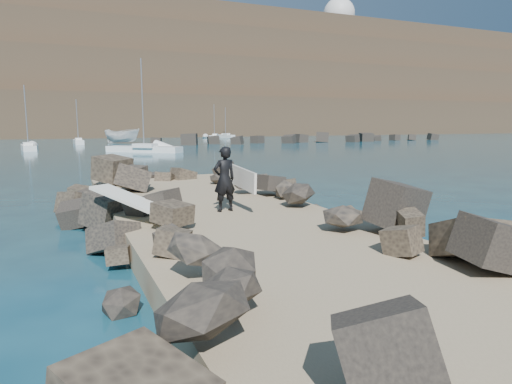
# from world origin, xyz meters

# --- Properties ---
(ground) EXTENTS (800.00, 800.00, 0.00)m
(ground) POSITION_xyz_m (0.00, 0.00, 0.00)
(ground) COLOR #0F384C
(ground) RESTS_ON ground
(jetty) EXTENTS (6.00, 26.00, 0.60)m
(jetty) POSITION_xyz_m (0.00, -2.00, 0.30)
(jetty) COLOR #8C7759
(jetty) RESTS_ON ground
(riprap_left) EXTENTS (2.60, 22.00, 1.00)m
(riprap_left) POSITION_xyz_m (-2.90, -1.50, 0.50)
(riprap_left) COLOR black
(riprap_left) RESTS_ON ground
(riprap_right) EXTENTS (2.60, 22.00, 1.00)m
(riprap_right) POSITION_xyz_m (2.90, -1.50, 0.50)
(riprap_right) COLOR black
(riprap_right) RESTS_ON ground
(breakwater_secondary) EXTENTS (52.00, 4.00, 1.20)m
(breakwater_secondary) POSITION_xyz_m (35.00, 55.00, 0.60)
(breakwater_secondary) COLOR black
(breakwater_secondary) RESTS_ON ground
(headland) EXTENTS (360.00, 140.00, 32.00)m
(headland) POSITION_xyz_m (10.00, 160.00, 16.00)
(headland) COLOR #2D4919
(headland) RESTS_ON ground
(surfboard_resting) EXTENTS (2.04, 2.47, 0.09)m
(surfboard_resting) POSITION_xyz_m (-2.61, 1.04, 1.04)
(surfboard_resting) COLOR white
(surfboard_resting) RESTS_ON riprap_left
(boat_imported) EXTENTS (6.21, 5.43, 2.33)m
(boat_imported) POSITION_xyz_m (5.14, 64.20, 1.17)
(boat_imported) COLOR silver
(boat_imported) RESTS_ON ground
(surfer_with_board) EXTENTS (0.89, 2.34, 1.88)m
(surfer_with_board) POSITION_xyz_m (0.11, 1.38, 1.55)
(surfer_with_board) COLOR black
(surfer_with_board) RESTS_ON jetty
(radome) EXTENTS (12.11, 12.11, 19.17)m
(radome) POSITION_xyz_m (98.91, 146.04, 43.14)
(radome) COLOR white
(radome) RESTS_ON headland
(sailboat_f) EXTENTS (2.73, 5.53, 6.71)m
(sailboat_f) POSITION_xyz_m (29.69, 84.29, 0.35)
(sailboat_f) COLOR white
(sailboat_f) RESTS_ON ground
(sailboat_c) EXTENTS (7.66, 7.02, 10.13)m
(sailboat_c) POSITION_xyz_m (4.32, 39.67, 0.35)
(sailboat_c) COLOR white
(sailboat_c) RESTS_ON ground
(sailboat_b) EXTENTS (1.40, 5.57, 6.84)m
(sailboat_b) POSITION_xyz_m (-1.42, 63.38, 0.35)
(sailboat_b) COLOR white
(sailboat_b) RESTS_ON ground
(sailboat_a) EXTENTS (2.02, 6.37, 7.64)m
(sailboat_a) POSITION_xyz_m (-7.48, 48.58, 0.35)
(sailboat_a) COLOR white
(sailboat_a) RESTS_ON ground
(sailboat_d) EXTENTS (3.86, 5.82, 7.22)m
(sailboat_d) POSITION_xyz_m (26.11, 81.27, 0.35)
(sailboat_d) COLOR white
(sailboat_d) RESTS_ON ground
(headland_buildings) EXTENTS (137.50, 30.50, 5.00)m
(headland_buildings) POSITION_xyz_m (16.81, 152.19, 33.97)
(headland_buildings) COLOR white
(headland_buildings) RESTS_ON headland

